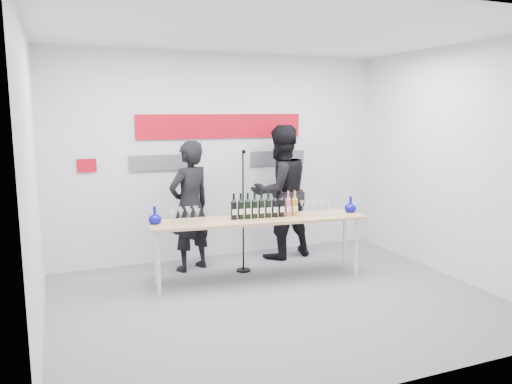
% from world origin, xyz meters
% --- Properties ---
extents(ground, '(5.00, 5.00, 0.00)m').
position_xyz_m(ground, '(0.00, 0.00, 0.00)').
color(ground, slate).
rests_on(ground, ground).
extents(back_wall, '(5.00, 0.04, 3.00)m').
position_xyz_m(back_wall, '(0.00, 2.00, 1.50)').
color(back_wall, silver).
rests_on(back_wall, ground).
extents(signage, '(3.38, 0.02, 0.79)m').
position_xyz_m(signage, '(-0.06, 1.97, 1.81)').
color(signage, '#B80719').
rests_on(signage, back_wall).
extents(tasting_table, '(2.80, 0.85, 0.83)m').
position_xyz_m(tasting_table, '(0.06, 0.70, 0.76)').
color(tasting_table, tan).
rests_on(tasting_table, ground).
extents(wine_bottles, '(0.89, 0.17, 0.33)m').
position_xyz_m(wine_bottles, '(0.15, 0.72, 0.99)').
color(wine_bottles, black).
rests_on(wine_bottles, tasting_table).
extents(decanter_left, '(0.16, 0.16, 0.21)m').
position_xyz_m(decanter_left, '(-1.22, 0.89, 0.93)').
color(decanter_left, '#080993').
rests_on(decanter_left, tasting_table).
extents(decanter_right, '(0.16, 0.16, 0.21)m').
position_xyz_m(decanter_right, '(1.35, 0.60, 0.93)').
color(decanter_right, '#080993').
rests_on(decanter_right, tasting_table).
extents(glasses_left, '(0.38, 0.26, 0.18)m').
position_xyz_m(glasses_left, '(-0.87, 0.80, 0.92)').
color(glasses_left, silver).
rests_on(glasses_left, tasting_table).
extents(glasses_right, '(0.38, 0.26, 0.18)m').
position_xyz_m(glasses_right, '(0.82, 0.61, 0.92)').
color(glasses_right, silver).
rests_on(glasses_right, tasting_table).
extents(presenter_left, '(0.77, 0.65, 1.78)m').
position_xyz_m(presenter_left, '(-0.63, 1.49, 0.89)').
color(presenter_left, black).
rests_on(presenter_left, ground).
extents(presenter_right, '(1.07, 0.90, 1.97)m').
position_xyz_m(presenter_right, '(0.77, 1.58, 0.99)').
color(presenter_right, black).
rests_on(presenter_right, ground).
extents(mic_stand, '(0.19, 0.19, 1.67)m').
position_xyz_m(mic_stand, '(0.02, 1.15, 0.51)').
color(mic_stand, black).
rests_on(mic_stand, ground).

